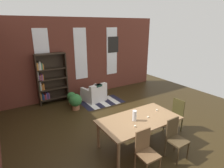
% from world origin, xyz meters
% --- Properties ---
extents(ground_plane, '(9.79, 9.79, 0.00)m').
position_xyz_m(ground_plane, '(0.00, 0.00, 0.00)').
color(ground_plane, '#2E220F').
extents(back_wall_brick, '(7.63, 0.12, 3.29)m').
position_xyz_m(back_wall_brick, '(0.00, 3.83, 1.65)').
color(back_wall_brick, brown).
rests_on(back_wall_brick, ground).
extents(window_pane_0, '(0.55, 0.02, 2.14)m').
position_xyz_m(window_pane_0, '(-1.55, 3.76, 1.81)').
color(window_pane_0, white).
extents(window_pane_1, '(0.55, 0.02, 2.14)m').
position_xyz_m(window_pane_1, '(0.00, 3.76, 1.81)').
color(window_pane_1, white).
extents(window_pane_2, '(0.55, 0.02, 2.14)m').
position_xyz_m(window_pane_2, '(1.55, 3.76, 1.81)').
color(window_pane_2, white).
extents(dining_table, '(2.03, 1.09, 0.76)m').
position_xyz_m(dining_table, '(-0.26, -0.41, 0.69)').
color(dining_table, olive).
rests_on(dining_table, ground).
extents(vase_on_table, '(0.10, 0.10, 0.26)m').
position_xyz_m(vase_on_table, '(-0.41, -0.41, 0.89)').
color(vase_on_table, silver).
rests_on(vase_on_table, dining_table).
extents(tealight_candle_0, '(0.04, 0.04, 0.04)m').
position_xyz_m(tealight_candle_0, '(0.44, -0.32, 0.78)').
color(tealight_candle_0, silver).
rests_on(tealight_candle_0, dining_table).
extents(tealight_candle_1, '(0.04, 0.04, 0.04)m').
position_xyz_m(tealight_candle_1, '(-0.58, -0.66, 0.78)').
color(tealight_candle_1, silver).
rests_on(tealight_candle_1, dining_table).
extents(tealight_candle_2, '(0.04, 0.04, 0.04)m').
position_xyz_m(tealight_candle_2, '(-0.02, -0.48, 0.78)').
color(tealight_candle_2, silver).
rests_on(tealight_candle_2, dining_table).
extents(dining_chair_near_right, '(0.41, 0.41, 0.95)m').
position_xyz_m(dining_chair_near_right, '(0.20, -1.19, 0.51)').
color(dining_chair_near_right, '#443520').
rests_on(dining_chair_near_right, ground).
extents(dining_chair_head_right, '(0.42, 0.42, 0.95)m').
position_xyz_m(dining_chair_head_right, '(1.13, -0.41, 0.51)').
color(dining_chair_head_right, '#363015').
rests_on(dining_chair_head_right, ground).
extents(dining_chair_near_left, '(0.41, 0.41, 0.95)m').
position_xyz_m(dining_chair_near_left, '(-0.71, -1.19, 0.51)').
color(dining_chair_near_left, brown).
rests_on(dining_chair_near_left, ground).
extents(bookshelf_tall, '(1.14, 0.32, 1.98)m').
position_xyz_m(bookshelf_tall, '(-1.42, 3.57, 0.99)').
color(bookshelf_tall, '#2D2319').
rests_on(bookshelf_tall, ground).
extents(armchair_white, '(0.94, 0.94, 0.75)m').
position_xyz_m(armchair_white, '(0.14, 2.87, 0.28)').
color(armchair_white, silver).
rests_on(armchair_white, ground).
extents(potted_plant_by_shelf, '(0.47, 0.47, 0.60)m').
position_xyz_m(potted_plant_by_shelf, '(-0.84, 2.46, 0.33)').
color(potted_plant_by_shelf, '#9E6042').
rests_on(potted_plant_by_shelf, ground).
extents(potted_plant_corner, '(0.35, 0.35, 0.50)m').
position_xyz_m(potted_plant_corner, '(-0.79, 2.99, 0.29)').
color(potted_plant_corner, '#9E6042').
rests_on(potted_plant_corner, ground).
extents(striped_rug, '(1.65, 0.96, 0.01)m').
position_xyz_m(striped_rug, '(0.31, 2.51, 0.00)').
color(striped_rug, '#1E1E33').
rests_on(striped_rug, ground).
extents(framed_picture, '(0.56, 0.03, 0.72)m').
position_xyz_m(framed_picture, '(1.61, 3.75, 2.12)').
color(framed_picture, black).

